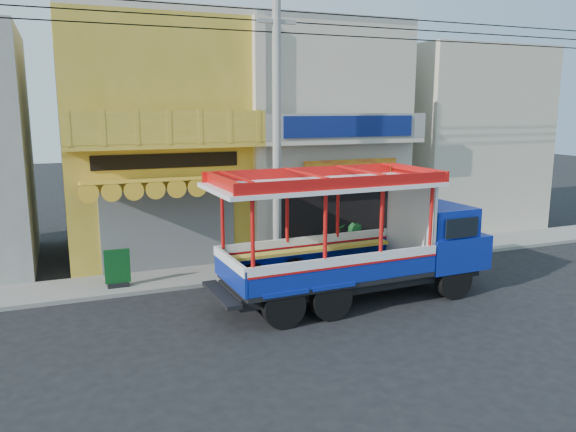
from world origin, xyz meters
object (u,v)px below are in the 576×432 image
at_px(utility_pole, 281,112).
at_px(green_sign, 118,271).
at_px(potted_plant_c, 396,238).
at_px(potted_plant_a, 330,240).
at_px(potted_plant_b, 355,240).
at_px(songthaew_truck, 372,237).

relative_size(utility_pole, green_sign, 25.61).
bearing_deg(potted_plant_c, potted_plant_a, -106.32).
height_order(utility_pole, potted_plant_c, utility_pole).
relative_size(potted_plant_a, potted_plant_c, 0.99).
relative_size(green_sign, potted_plant_a, 1.01).
relative_size(green_sign, potted_plant_b, 0.97).
bearing_deg(potted_plant_b, utility_pole, 78.48).
bearing_deg(utility_pole, songthaew_truck, -62.85).
relative_size(potted_plant_a, potted_plant_b, 0.96).
xyz_separation_m(green_sign, potted_plant_b, (7.94, 0.45, 0.11)).
xyz_separation_m(utility_pole, potted_plant_c, (4.57, 0.60, -4.36)).
height_order(utility_pole, potted_plant_b, utility_pole).
distance_m(songthaew_truck, green_sign, 7.26).
distance_m(green_sign, potted_plant_c, 9.48).
bearing_deg(potted_plant_b, potted_plant_c, -123.43).
xyz_separation_m(songthaew_truck, potted_plant_c, (3.08, 3.51, -1.05)).
height_order(songthaew_truck, potted_plant_a, songthaew_truck).
bearing_deg(potted_plant_b, green_sign, 67.04).
xyz_separation_m(utility_pole, songthaew_truck, (1.49, -2.90, -3.31)).
bearing_deg(potted_plant_a, songthaew_truck, -136.40).
distance_m(utility_pole, potted_plant_c, 6.35).
height_order(potted_plant_a, potted_plant_b, potted_plant_b).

